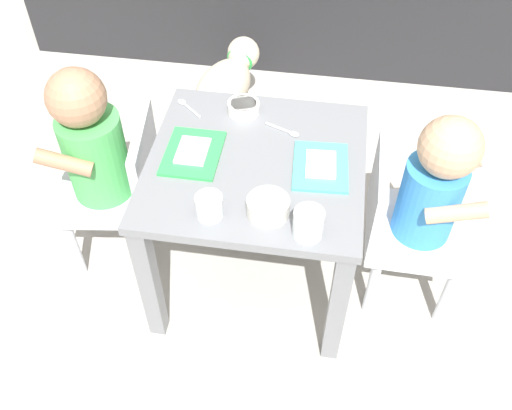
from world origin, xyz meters
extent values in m
plane|color=#B2ADA3|center=(0.00, 0.00, 0.00)|extent=(7.00, 7.00, 0.00)
cube|color=slate|center=(0.00, 0.00, 0.45)|extent=(0.54, 0.53, 0.03)
cube|color=slate|center=(-0.24, -0.24, 0.22)|extent=(0.04, 0.04, 0.44)
cube|color=slate|center=(0.24, -0.24, 0.22)|extent=(0.04, 0.04, 0.44)
cube|color=slate|center=(-0.24, 0.24, 0.22)|extent=(0.04, 0.04, 0.44)
cube|color=slate|center=(0.24, 0.24, 0.22)|extent=(0.04, 0.04, 0.44)
cube|color=silver|center=(-0.44, 0.03, 0.25)|extent=(0.32, 0.32, 0.02)
cube|color=silver|center=(-0.31, 0.05, 0.37)|extent=(0.06, 0.27, 0.22)
cylinder|color=#4CB259|center=(-0.44, 0.03, 0.39)|extent=(0.17, 0.17, 0.25)
sphere|color=#A87A5B|center=(-0.45, 0.03, 0.58)|extent=(0.15, 0.15, 0.15)
cylinder|color=silver|center=(-0.55, 0.12, 0.12)|extent=(0.03, 0.03, 0.24)
cylinder|color=silver|center=(-0.53, -0.08, 0.12)|extent=(0.03, 0.03, 0.24)
cylinder|color=silver|center=(-0.35, 0.14, 0.12)|extent=(0.03, 0.03, 0.24)
cylinder|color=silver|center=(-0.33, -0.05, 0.12)|extent=(0.03, 0.03, 0.24)
cylinder|color=#A87A5B|center=(-0.50, 0.12, 0.45)|extent=(0.15, 0.06, 0.09)
cylinder|color=#A87A5B|center=(-0.48, -0.07, 0.45)|extent=(0.15, 0.06, 0.09)
cube|color=silver|center=(0.44, 0.02, 0.25)|extent=(0.28, 0.28, 0.02)
cube|color=silver|center=(0.31, 0.02, 0.37)|extent=(0.03, 0.27, 0.22)
cylinder|color=#388CD8|center=(0.44, 0.02, 0.37)|extent=(0.15, 0.15, 0.22)
sphere|color=tan|center=(0.45, 0.02, 0.55)|extent=(0.15, 0.15, 0.15)
cylinder|color=silver|center=(0.54, -0.09, 0.12)|extent=(0.03, 0.03, 0.24)
cylinder|color=silver|center=(0.54, 0.11, 0.12)|extent=(0.03, 0.03, 0.24)
cylinder|color=silver|center=(0.34, -0.08, 0.12)|extent=(0.03, 0.03, 0.24)
cylinder|color=silver|center=(0.34, 0.12, 0.12)|extent=(0.03, 0.03, 0.24)
cylinder|color=tan|center=(0.49, -0.07, 0.43)|extent=(0.15, 0.04, 0.09)
cylinder|color=tan|center=(0.49, 0.10, 0.43)|extent=(0.15, 0.04, 0.09)
ellipsoid|color=beige|center=(-0.22, 0.64, 0.20)|extent=(0.24, 0.34, 0.17)
sphere|color=beige|center=(-0.17, 0.81, 0.24)|extent=(0.12, 0.12, 0.12)
sphere|color=black|center=(-0.16, 0.85, 0.24)|extent=(0.05, 0.05, 0.05)
torus|color=green|center=(-0.18, 0.78, 0.23)|extent=(0.11, 0.06, 0.10)
sphere|color=beige|center=(-0.26, 0.50, 0.23)|extent=(0.05, 0.05, 0.05)
cylinder|color=beige|center=(-0.15, 0.71, 0.06)|extent=(0.04, 0.04, 0.13)
cylinder|color=beige|center=(-0.25, 0.74, 0.06)|extent=(0.04, 0.04, 0.13)
cylinder|color=beige|center=(-0.19, 0.55, 0.06)|extent=(0.04, 0.04, 0.13)
cylinder|color=beige|center=(-0.29, 0.57, 0.06)|extent=(0.04, 0.04, 0.13)
cube|color=green|center=(-0.16, 0.00, 0.46)|extent=(0.14, 0.18, 0.01)
cube|color=white|center=(-0.16, 0.00, 0.47)|extent=(0.08, 0.10, 0.01)
cube|color=#4CC6BC|center=(0.16, 0.00, 0.46)|extent=(0.14, 0.18, 0.01)
cube|color=white|center=(0.16, 0.00, 0.47)|extent=(0.08, 0.10, 0.01)
cylinder|color=white|center=(-0.08, -0.19, 0.49)|extent=(0.06, 0.06, 0.06)
cylinder|color=silver|center=(-0.08, -0.19, 0.47)|extent=(0.05, 0.05, 0.03)
cylinder|color=white|center=(0.15, -0.22, 0.49)|extent=(0.07, 0.07, 0.07)
cylinder|color=silver|center=(0.15, -0.22, 0.48)|extent=(0.06, 0.06, 0.04)
cylinder|color=white|center=(-0.06, 0.19, 0.48)|extent=(0.09, 0.09, 0.03)
cylinder|color=#B26633|center=(-0.06, 0.19, 0.49)|extent=(0.07, 0.07, 0.01)
cylinder|color=silver|center=(0.05, -0.17, 0.48)|extent=(0.10, 0.10, 0.04)
cylinder|color=gold|center=(0.05, -0.17, 0.50)|extent=(0.08, 0.08, 0.01)
cylinder|color=silver|center=(0.04, 0.13, 0.46)|extent=(0.07, 0.03, 0.01)
ellipsoid|color=silver|center=(0.08, 0.11, 0.46)|extent=(0.03, 0.03, 0.01)
cylinder|color=silver|center=(-0.20, 0.17, 0.46)|extent=(0.06, 0.06, 0.01)
ellipsoid|color=silver|center=(-0.24, 0.20, 0.46)|extent=(0.03, 0.03, 0.01)
camera|label=1|loc=(0.16, -1.03, 1.42)|focal=39.97mm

